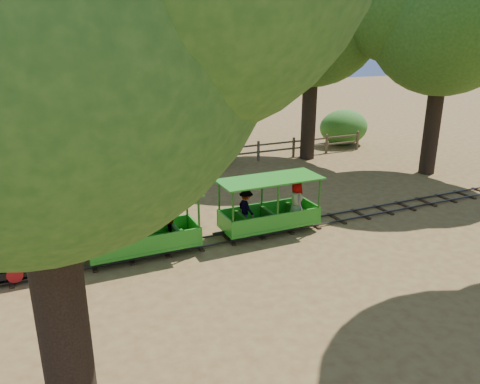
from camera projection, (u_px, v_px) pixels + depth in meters
name	position (u px, v px, depth m)	size (l,w,h in m)	color
ground	(285.00, 229.00, 15.06)	(90.00, 90.00, 0.00)	olive
track	(285.00, 227.00, 15.04)	(22.00, 1.00, 0.10)	#3F3D3A
locomotive	(2.00, 214.00, 11.46)	(2.74, 1.29, 3.14)	black
carriage_front	(145.00, 232.00, 13.06)	(3.22, 1.31, 1.67)	#298E1F
carriage_rear	(270.00, 209.00, 14.56)	(3.22, 1.31, 1.67)	#298E1F
oak_ne	(312.00, 5.00, 21.43)	(8.41, 7.40, 10.26)	#2D2116
oak_e	(446.00, 8.00, 18.99)	(8.01, 7.04, 9.84)	#2D2116
fence	(201.00, 156.00, 21.78)	(18.10, 0.10, 1.00)	brown
shrub_mid_w	(205.00, 143.00, 23.10)	(2.51, 1.93, 1.74)	#2D6B1E
shrub_mid_e	(199.00, 146.00, 23.02)	(2.04, 1.57, 1.41)	#2D6B1E
shrub_east	(344.00, 127.00, 26.28)	(2.85, 2.19, 1.97)	#2D6B1E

